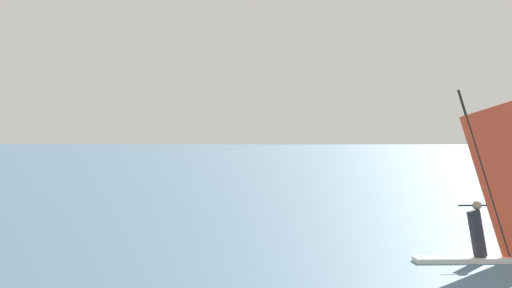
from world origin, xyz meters
name	(u,v)px	position (x,y,z in m)	size (l,w,h in m)	color
windsurfer	(487,217)	(-3.24, 0.27, 1.06)	(3.43, 0.68, 4.14)	white
distant_headland	(382,134)	(229.73, 1282.77, 15.64)	(1252.86, 245.22, 31.29)	#756B56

